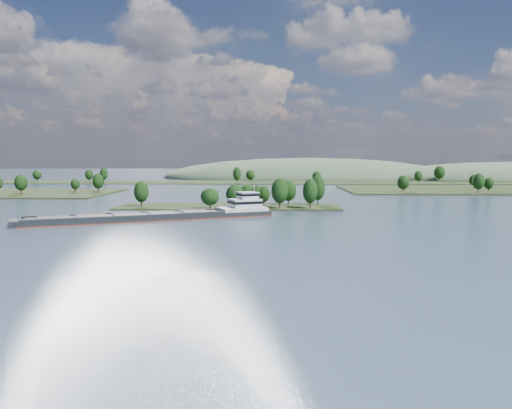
{
  "coord_description": "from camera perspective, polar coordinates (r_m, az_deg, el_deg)",
  "views": [
    {
      "loc": [
        19.1,
        -45.04,
        22.61
      ],
      "look_at": [
        14.04,
        130.0,
        6.0
      ],
      "focal_mm": 35.0,
      "sensor_mm": 36.0,
      "label": 1
    }
  ],
  "objects": [
    {
      "name": "back_shoreline",
      "position": [
        445.47,
        0.36,
        2.6
      ],
      "size": [
        900.0,
        60.0,
        15.51
      ],
      "color": "black",
      "rests_on": "ground"
    },
    {
      "name": "hill_west",
      "position": [
        547.04,
        5.95,
        3.02
      ],
      "size": [
        320.0,
        160.0,
        44.0
      ],
      "primitive_type": "ellipsoid",
      "color": "#455B3F",
      "rests_on": "ground"
    },
    {
      "name": "tree_island",
      "position": [
        224.64,
        -1.36,
        0.65
      ],
      "size": [
        100.0,
        31.53,
        14.98
      ],
      "color": "black",
      "rests_on": "ground"
    },
    {
      "name": "hill_east",
      "position": [
        569.04,
        26.73,
        2.56
      ],
      "size": [
        260.0,
        140.0,
        36.0
      ],
      "primitive_type": "ellipsoid",
      "color": "#455B3F",
      "rests_on": "ground"
    },
    {
      "name": "ground",
      "position": [
        167.67,
        -4.9,
        -2.35
      ],
      "size": [
        1800.0,
        1800.0,
        0.0
      ],
      "primitive_type": "plane",
      "color": "#3B4C66",
      "rests_on": "ground"
    },
    {
      "name": "cargo_barge",
      "position": [
        186.43,
        -9.98,
        -1.14
      ],
      "size": [
        88.44,
        48.14,
        12.48
      ],
      "color": "black",
      "rests_on": "ground"
    }
  ]
}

